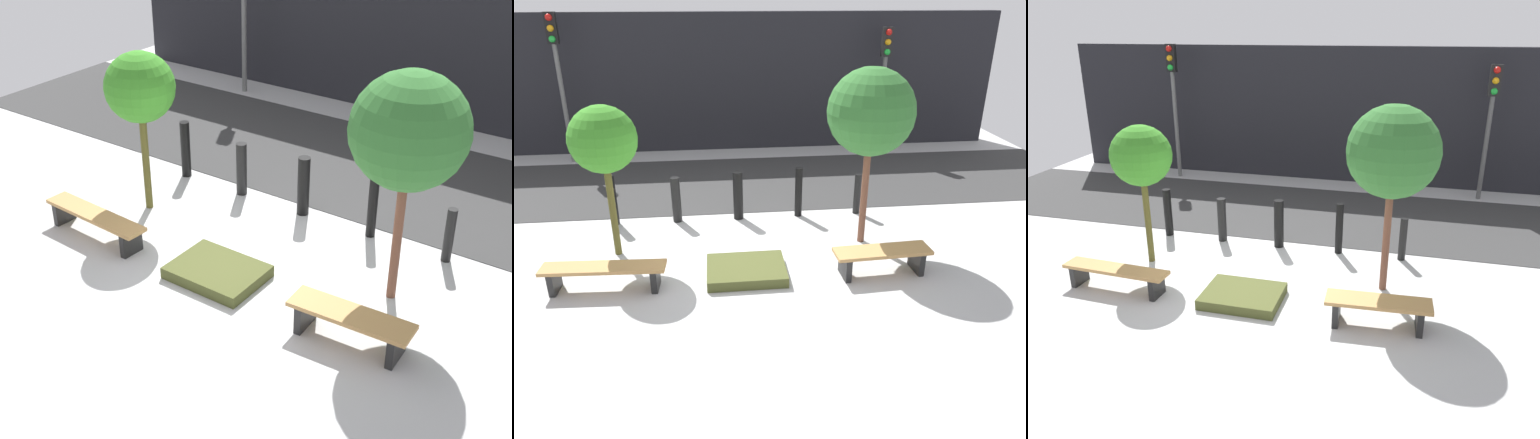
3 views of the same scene
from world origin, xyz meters
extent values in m
plane|color=#B3B3B3|center=(0.00, 0.00, 0.00)|extent=(18.00, 18.00, 0.00)
cube|color=#353535|center=(0.00, 4.25, 0.01)|extent=(18.00, 3.92, 0.01)
cube|color=black|center=(0.00, 7.52, 1.96)|extent=(16.20, 0.50, 3.92)
cube|color=black|center=(-3.10, -0.48, 0.19)|extent=(0.12, 0.39, 0.38)
cube|color=black|center=(-1.49, -0.57, 0.19)|extent=(0.12, 0.39, 0.38)
cube|color=#B2844C|center=(-2.29, -0.52, 0.41)|extent=(1.98, 0.49, 0.06)
cube|color=black|center=(1.65, -0.56, 0.20)|extent=(0.12, 0.47, 0.40)
cube|color=black|center=(2.93, -0.49, 0.20)|extent=(0.12, 0.47, 0.40)
cube|color=#B2844C|center=(2.29, -0.52, 0.43)|extent=(1.66, 0.55, 0.06)
cube|color=#464B23|center=(0.00, -0.32, 0.09)|extent=(1.33, 1.01, 0.18)
cylinder|color=#4F4A1F|center=(-2.29, 0.71, 0.92)|extent=(0.12, 0.12, 1.85)
sphere|color=#388925|center=(-2.29, 0.71, 2.16)|extent=(1.15, 1.15, 1.15)
cylinder|color=brown|center=(2.29, 0.71, 1.04)|extent=(0.13, 0.13, 2.09)
sphere|color=#306D2E|center=(2.29, 0.71, 2.51)|extent=(1.54, 1.54, 1.54)
cylinder|color=black|center=(-2.57, 2.04, 0.54)|extent=(0.18, 0.18, 1.07)
cylinder|color=black|center=(-1.28, 2.04, 0.49)|extent=(0.19, 0.19, 0.97)
cylinder|color=black|center=(0.00, 2.04, 0.52)|extent=(0.21, 0.21, 1.04)
cylinder|color=black|center=(1.28, 2.04, 0.54)|extent=(0.15, 0.15, 1.08)
cylinder|color=black|center=(2.57, 2.04, 0.44)|extent=(0.15, 0.15, 0.89)
cylinder|color=slate|center=(-4.46, 6.52, 1.98)|extent=(0.12, 0.12, 3.96)
camera|label=1|loc=(5.47, -7.12, 5.91)|focal=50.00mm
camera|label=2|loc=(-0.43, -7.69, 4.40)|focal=35.00mm
camera|label=3|loc=(2.58, -7.41, 4.39)|focal=35.00mm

